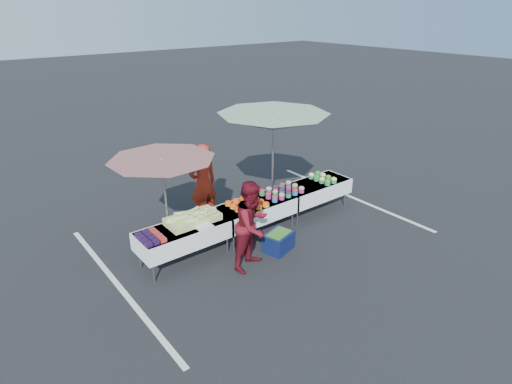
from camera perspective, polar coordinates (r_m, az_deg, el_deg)
ground at (r=9.65m, az=0.00°, el=-5.44°), size 80.00×80.00×0.00m
stripe_left at (r=8.37m, az=-17.89°, el=-11.77°), size 0.10×5.00×0.00m
stripe_right at (r=11.69m, az=12.43°, el=-0.58°), size 0.10×5.00×0.00m
table_left at (r=8.52m, az=-9.61°, el=-5.58°), size 1.86×0.81×0.75m
table_center at (r=9.38m, az=0.00°, el=-2.33°), size 1.86×0.81×0.75m
table_right at (r=10.49m, az=7.76°, el=0.36°), size 1.86×0.81×0.75m
berry_punnets at (r=8.11m, az=-13.90°, el=-5.91°), size 0.40×0.54×0.08m
corn_pile at (r=8.53m, az=-8.47°, el=-3.51°), size 1.16×0.57×0.26m
plastic_bags at (r=8.32m, az=-6.89°, el=-4.64°), size 0.30×0.25×0.05m
carrot_bowls at (r=9.14m, az=-1.19°, el=-1.56°), size 0.75×0.69×0.11m
potato_cups at (r=9.72m, az=3.48°, el=0.18°), size 0.94×0.58×0.16m
bean_baskets at (r=10.57m, az=8.86°, el=1.87°), size 0.36×0.68×0.15m
vendor at (r=9.84m, az=-7.07°, el=1.10°), size 0.70×0.47×1.90m
customer at (r=8.09m, az=-0.47°, el=-4.45°), size 1.03×0.91×1.77m
umbrella_left at (r=8.25m, az=-12.35°, el=3.22°), size 2.60×2.60×2.08m
umbrella_right at (r=9.55m, az=2.32°, el=9.24°), size 2.67×2.67×2.56m
storage_bin at (r=8.93m, az=3.05°, el=-6.55°), size 0.70×0.59×0.40m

